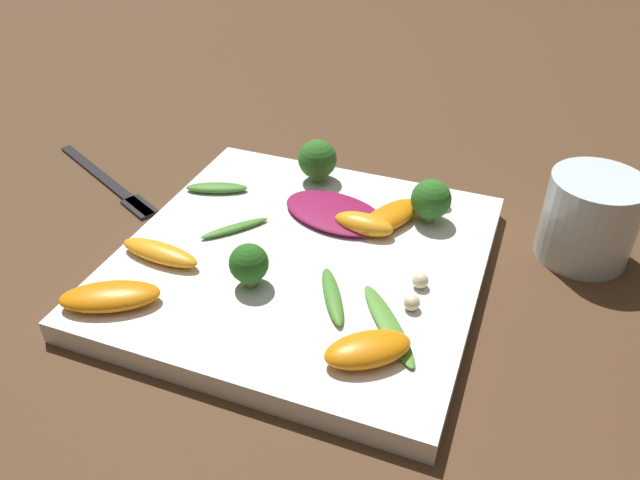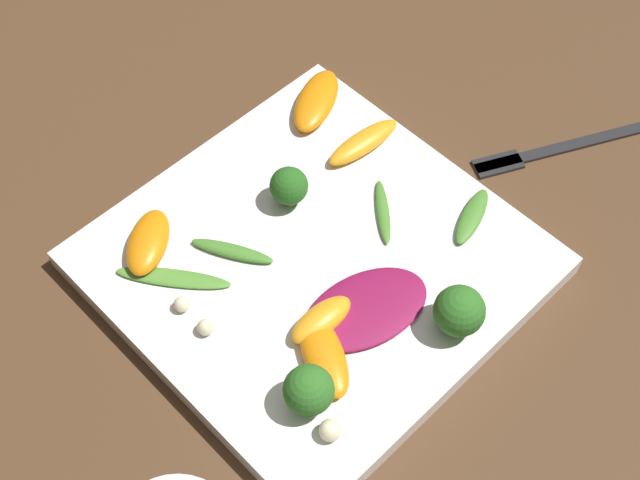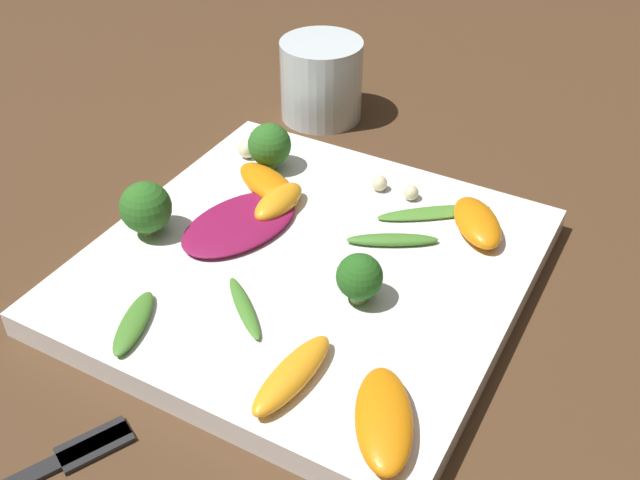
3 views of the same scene
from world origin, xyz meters
name	(u,v)px [view 1 (image 1 of 3)]	position (x,y,z in m)	size (l,w,h in m)	color
ground_plane	(302,271)	(0.00, 0.00, 0.00)	(2.40, 2.40, 0.00)	#4C331E
plate	(302,262)	(0.00, 0.00, 0.01)	(0.31, 0.31, 0.02)	white
drinking_glass	(590,218)	(-0.12, 0.23, 0.04)	(0.08, 0.08, 0.08)	silver
fork	(114,185)	(-0.06, -0.25, 0.00)	(0.10, 0.19, 0.01)	#262628
radicchio_leaf_0	(335,212)	(-0.07, 0.01, 0.03)	(0.09, 0.12, 0.01)	maroon
orange_segment_0	(160,253)	(0.05, -0.11, 0.03)	(0.03, 0.08, 0.01)	orange
orange_segment_1	(390,217)	(-0.07, 0.06, 0.03)	(0.08, 0.06, 0.02)	orange
orange_segment_2	(364,224)	(-0.05, 0.04, 0.03)	(0.03, 0.06, 0.02)	orange
orange_segment_3	(110,296)	(0.12, -0.12, 0.03)	(0.07, 0.09, 0.02)	orange
orange_segment_4	(368,349)	(0.10, 0.09, 0.03)	(0.07, 0.07, 0.02)	orange
broccoli_floret_0	(317,160)	(-0.12, -0.03, 0.04)	(0.04, 0.04, 0.04)	#84AD5B
broccoli_floret_1	(249,264)	(0.05, -0.02, 0.04)	(0.03, 0.03, 0.04)	#7A9E51
broccoli_floret_2	(431,200)	(-0.09, 0.09, 0.04)	(0.04, 0.04, 0.04)	#84AD5B
arugula_sprig_0	(332,296)	(0.05, 0.05, 0.02)	(0.07, 0.05, 0.01)	#47842D
arugula_sprig_1	(235,228)	(-0.01, -0.07, 0.02)	(0.06, 0.05, 0.01)	#47842D
arugula_sprig_2	(388,324)	(0.06, 0.10, 0.02)	(0.08, 0.07, 0.00)	#518E33
arugula_sprig_3	(217,188)	(-0.07, -0.12, 0.02)	(0.04, 0.06, 0.01)	#47842D
macadamia_nut_0	(442,199)	(-0.12, 0.10, 0.03)	(0.02, 0.02, 0.02)	beige
macadamia_nut_1	(420,281)	(0.01, 0.11, 0.03)	(0.01, 0.01, 0.01)	beige
macadamia_nut_2	(412,303)	(0.04, 0.11, 0.03)	(0.01, 0.01, 0.01)	beige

